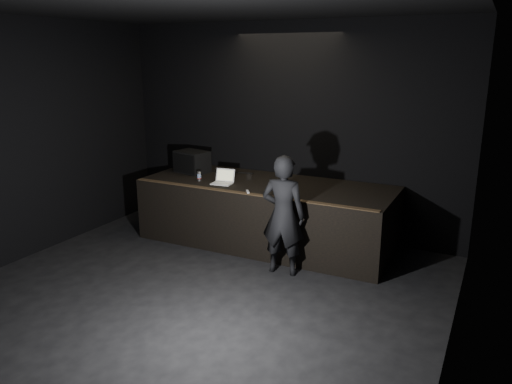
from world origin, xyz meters
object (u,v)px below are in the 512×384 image
Objects in this scene: laptop at (223,180)px; person at (283,215)px; stage_riser at (267,213)px; beer_can at (199,176)px; stage_monitor at (192,162)px.

laptop is 1.47m from person.
stage_riser is 2.38× the size of person.
beer_can reaches higher than stage_riser.
laptop reaches higher than stage_riser.
stage_monitor is at bearing 133.67° from beer_can.
laptop is at bearing 6.05° from beer_can.
stage_monitor reaches higher than laptop.
beer_can is 0.09× the size of person.
stage_riser is at bearing 21.60° from laptop.
laptop is at bearing -12.76° from stage_monitor.
stage_riser is at bearing -58.55° from person.
stage_riser is 11.71× the size of laptop.
stage_monitor is 1.84× the size of laptop.
stage_monitor is 4.01× the size of beer_can.
beer_can is 1.85m from person.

